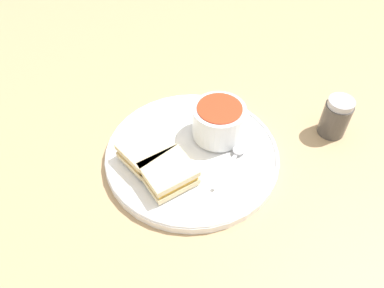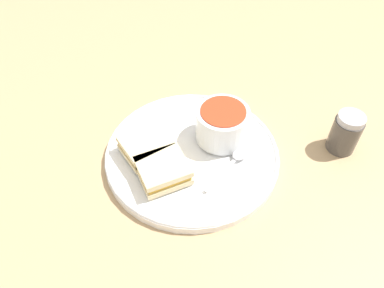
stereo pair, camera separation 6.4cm
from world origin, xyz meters
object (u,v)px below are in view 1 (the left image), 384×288
spoon (238,152)px  sandwich_half_far (169,173)px  salt_shaker (336,117)px  soup_bowl (219,121)px  sandwich_half_near (146,151)px

spoon → sandwich_half_far: sandwich_half_far is taller
sandwich_half_far → salt_shaker: size_ratio=1.15×
soup_bowl → spoon: bearing=-78.4°
soup_bowl → sandwich_half_far: (-0.12, -0.07, -0.02)m
soup_bowl → spoon: 0.06m
sandwich_half_near → sandwich_half_far: (0.02, -0.06, 0.00)m
sandwich_half_near → salt_shaker: bearing=-8.9°
soup_bowl → salt_shaker: size_ratio=1.20×
soup_bowl → sandwich_half_near: (-0.14, -0.01, -0.02)m
sandwich_half_near → sandwich_half_far: bearing=-72.4°
sandwich_half_far → salt_shaker: bearing=1.0°
salt_shaker → sandwich_half_near: bearing=171.1°
spoon → salt_shaker: salt_shaker is taller
sandwich_half_far → sandwich_half_near: bearing=107.6°
spoon → salt_shaker: (0.20, -0.00, 0.02)m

